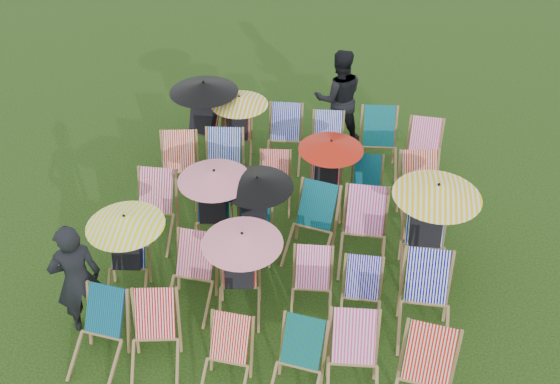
% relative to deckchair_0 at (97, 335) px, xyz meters
% --- Properties ---
extents(ground, '(100.00, 100.00, 0.00)m').
position_rel_deckchair_0_xyz_m(ground, '(1.94, 2.22, -0.45)').
color(ground, black).
rests_on(ground, ground).
extents(deckchair_0, '(0.68, 0.89, 0.90)m').
position_rel_deckchair_0_xyz_m(deckchair_0, '(0.00, 0.00, 0.00)').
color(deckchair_0, olive).
rests_on(deckchair_0, ground).
extents(deckchair_1, '(0.75, 0.93, 0.91)m').
position_rel_deckchair_0_xyz_m(deckchair_1, '(0.70, 0.05, 0.00)').
color(deckchair_1, olive).
rests_on(deckchair_1, ground).
extents(deckchair_2, '(0.60, 0.81, 0.85)m').
position_rel_deckchair_0_xyz_m(deckchair_2, '(1.60, -0.11, -0.03)').
color(deckchair_2, olive).
rests_on(deckchair_2, ground).
extents(deckchair_3, '(0.68, 0.87, 0.88)m').
position_rel_deckchair_0_xyz_m(deckchair_3, '(2.43, -0.06, -0.01)').
color(deckchair_3, olive).
rests_on(deckchair_3, ground).
extents(deckchair_4, '(0.71, 0.93, 0.95)m').
position_rel_deckchair_0_xyz_m(deckchair_4, '(3.06, 0.05, 0.03)').
color(deckchair_4, olive).
rests_on(deckchair_4, ground).
extents(deckchair_6, '(1.03, 1.11, 1.22)m').
position_rel_deckchair_0_xyz_m(deckchair_6, '(-0.06, 1.22, 0.19)').
color(deckchair_6, olive).
rests_on(deckchair_6, ground).
extents(deckchair_7, '(0.66, 0.89, 0.93)m').
position_rel_deckchair_0_xyz_m(deckchair_7, '(0.85, 1.10, 0.01)').
color(deckchair_7, olive).
rests_on(deckchair_7, ground).
extents(deckchair_8, '(1.04, 1.12, 1.23)m').
position_rel_deckchair_0_xyz_m(deckchair_8, '(1.52, 1.13, 0.20)').
color(deckchair_8, olive).
rests_on(deckchair_8, ground).
extents(deckchair_9, '(0.62, 0.83, 0.85)m').
position_rel_deckchair_0_xyz_m(deckchair_9, '(2.45, 1.19, -0.03)').
color(deckchair_9, olive).
rests_on(deckchair_9, ground).
extents(deckchair_10, '(0.57, 0.78, 0.83)m').
position_rel_deckchair_0_xyz_m(deckchair_10, '(3.09, 1.13, -0.04)').
color(deckchair_10, olive).
rests_on(deckchair_10, ground).
extents(deckchair_11, '(0.69, 0.95, 1.02)m').
position_rel_deckchair_0_xyz_m(deckchair_11, '(3.89, 1.11, 0.06)').
color(deckchair_11, olive).
rests_on(deckchair_11, ground).
extents(deckchair_12, '(0.68, 0.92, 0.98)m').
position_rel_deckchair_0_xyz_m(deckchair_12, '(-0.08, 2.30, 0.04)').
color(deckchair_12, olive).
rests_on(deckchair_12, ground).
extents(deckchair_13, '(1.06, 1.14, 1.25)m').
position_rel_deckchair_0_xyz_m(deckchair_13, '(0.85, 2.33, 0.21)').
color(deckchair_13, olive).
rests_on(deckchair_13, ground).
extents(deckchair_14, '(1.03, 1.10, 1.22)m').
position_rel_deckchair_0_xyz_m(deckchair_14, '(1.47, 2.32, 0.19)').
color(deckchair_14, olive).
rests_on(deckchair_14, ground).
extents(deckchair_15, '(0.82, 1.02, 0.99)m').
position_rel_deckchair_0_xyz_m(deckchair_15, '(2.29, 2.34, 0.04)').
color(deckchair_15, olive).
rests_on(deckchair_15, ground).
extents(deckchair_16, '(0.69, 0.96, 1.03)m').
position_rel_deckchair_0_xyz_m(deckchair_16, '(3.05, 2.29, 0.06)').
color(deckchair_16, olive).
rests_on(deckchair_16, ground).
extents(deckchair_17, '(1.19, 1.25, 1.42)m').
position_rel_deckchair_0_xyz_m(deckchair_17, '(3.92, 2.28, 0.30)').
color(deckchair_17, olive).
rests_on(deckchair_17, ground).
extents(deckchair_18, '(0.81, 1.01, 0.98)m').
position_rel_deckchair_0_xyz_m(deckchair_18, '(0.01, 3.36, 0.04)').
color(deckchair_18, olive).
rests_on(deckchair_18, ground).
extents(deckchair_19, '(0.78, 1.01, 1.02)m').
position_rel_deckchair_0_xyz_m(deckchair_19, '(0.72, 3.49, 0.06)').
color(deckchair_19, olive).
rests_on(deckchair_19, ground).
extents(deckchair_20, '(0.63, 0.81, 0.82)m').
position_rel_deckchair_0_xyz_m(deckchair_20, '(1.58, 3.37, -0.04)').
color(deckchair_20, olive).
rests_on(deckchair_20, ground).
extents(deckchair_21, '(1.01, 1.07, 1.19)m').
position_rel_deckchair_0_xyz_m(deckchair_21, '(2.40, 3.46, 0.18)').
color(deckchair_21, olive).
rests_on(deckchair_21, ground).
extents(deckchair_22, '(0.58, 0.78, 0.81)m').
position_rel_deckchair_0_xyz_m(deckchair_22, '(3.03, 3.49, -0.05)').
color(deckchair_22, olive).
rests_on(deckchair_22, ground).
extents(deckchair_23, '(0.84, 1.05, 1.02)m').
position_rel_deckchair_0_xyz_m(deckchair_23, '(3.87, 3.35, 0.06)').
color(deckchair_23, olive).
rests_on(deckchair_23, ground).
extents(deckchair_24, '(1.18, 1.26, 1.40)m').
position_rel_deckchair_0_xyz_m(deckchair_24, '(0.07, 4.60, 0.29)').
color(deckchair_24, olive).
rests_on(deckchair_24, ground).
extents(deckchair_25, '(0.99, 1.06, 1.17)m').
position_rel_deckchair_0_xyz_m(deckchair_25, '(0.72, 4.61, 0.17)').
color(deckchair_25, olive).
rests_on(deckchair_25, ground).
extents(deckchair_26, '(0.69, 0.92, 0.96)m').
position_rel_deckchair_0_xyz_m(deckchair_26, '(1.55, 4.58, 0.03)').
color(deckchair_26, olive).
rests_on(deckchair_26, ground).
extents(deckchair_27, '(0.66, 0.87, 0.90)m').
position_rel_deckchair_0_xyz_m(deckchair_27, '(2.30, 4.57, -0.00)').
color(deckchair_27, olive).
rests_on(deckchair_27, ground).
extents(deckchair_28, '(0.76, 1.00, 1.02)m').
position_rel_deckchair_0_xyz_m(deckchair_28, '(3.18, 4.60, 0.06)').
color(deckchair_28, olive).
rests_on(deckchair_28, ground).
extents(deckchair_29, '(0.66, 0.90, 0.94)m').
position_rel_deckchair_0_xyz_m(deckchair_29, '(3.92, 4.52, 0.02)').
color(deckchair_29, olive).
rests_on(deckchair_29, ground).
extents(person_left, '(0.73, 0.67, 1.67)m').
position_rel_deckchair_0_xyz_m(person_left, '(-0.40, 0.50, 0.38)').
color(person_left, black).
rests_on(person_left, ground).
extents(person_rear, '(1.03, 0.89, 1.82)m').
position_rel_deckchair_0_xyz_m(person_rear, '(2.39, 5.39, 0.46)').
color(person_rear, black).
rests_on(person_rear, ground).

